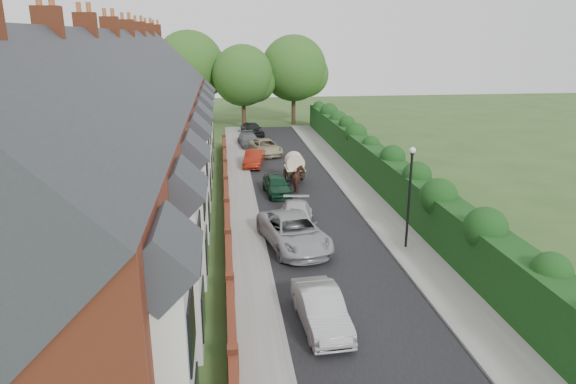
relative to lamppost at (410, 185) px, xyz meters
name	(u,v)px	position (x,y,z in m)	size (l,w,h in m)	color
ground	(360,291)	(-3.40, -4.00, -3.30)	(140.00, 140.00, 0.00)	#2D4C1E
road	(306,207)	(-3.90, 7.00, -3.29)	(6.00, 58.00, 0.02)	black
pavement_hedge_side	(370,204)	(0.20, 7.00, -3.24)	(2.20, 58.00, 0.12)	gray
pavement_house_side	(243,209)	(-7.75, 7.00, -3.24)	(1.70, 58.00, 0.12)	gray
kerb_hedge_side	(354,204)	(-0.85, 7.00, -3.23)	(0.18, 58.00, 0.13)	gray
kerb_house_side	(257,208)	(-6.95, 7.00, -3.23)	(0.18, 58.00, 0.13)	gray
hedge	(399,179)	(2.00, 7.00, -1.70)	(2.10, 58.00, 2.85)	#113612
terrace_row	(123,144)	(-14.27, 5.98, 1.18)	(9.05, 40.50, 11.50)	#993F27
garden_wall_row	(227,208)	(-8.75, 6.00, -2.84)	(0.35, 40.35, 1.10)	brown
lamppost	(410,185)	(0.00, 0.00, 0.00)	(0.32, 0.32, 5.16)	black
tree_far_left	(246,77)	(-6.05, 36.08, 2.41)	(7.14, 6.80, 9.29)	#332316
tree_far_right	(297,70)	(-0.01, 38.08, 3.02)	(7.98, 7.60, 10.31)	#332316
tree_far_back	(193,68)	(-11.99, 39.08, 3.32)	(8.40, 8.00, 10.82)	#332316
car_silver_a	(321,309)	(-5.51, -6.43, -2.61)	(1.45, 4.17, 1.37)	#A6A7AB
car_silver_b	(294,232)	(-5.49, 1.00, -2.51)	(2.63, 5.70, 1.58)	#A5A7AC
car_white	(296,217)	(-5.00, 3.57, -2.66)	(1.79, 4.41, 1.28)	silver
car_green	(277,185)	(-5.39, 9.90, -2.64)	(1.54, 3.84, 1.31)	#103822
car_red	(254,158)	(-6.40, 17.80, -2.64)	(1.38, 3.97, 1.31)	maroon
car_beige	(265,147)	(-5.13, 22.01, -2.64)	(2.18, 4.73, 1.32)	tan
car_grey	(249,140)	(-6.40, 25.40, -2.66)	(1.79, 4.41, 1.28)	slate
car_black	(252,129)	(-5.75, 31.00, -2.58)	(1.70, 4.21, 1.44)	black
horse	(299,179)	(-3.82, 10.48, -2.48)	(0.88, 1.94, 1.63)	#47271A
horse_cart	(295,166)	(-3.82, 12.56, -2.04)	(1.38, 3.05, 2.20)	black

